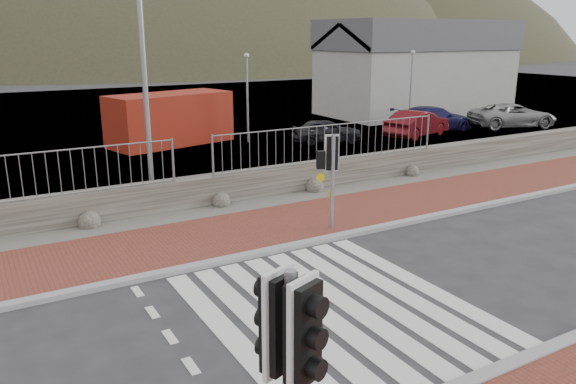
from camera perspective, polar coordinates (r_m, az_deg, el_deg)
ground at (r=10.75m, az=4.65°, el=-11.62°), size 220.00×220.00×0.00m
sidewalk_far at (r=14.35m, az=-5.59°, el=-4.28°), size 40.00×3.00×0.08m
kerb_far at (r=13.08m, az=-2.85°, el=-6.21°), size 40.00×0.25×0.12m
zebra_crossing at (r=10.75m, az=4.65°, el=-11.59°), size 4.62×5.60×0.01m
gravel_strip at (r=16.10m, az=-8.56°, el=-2.18°), size 40.00×1.50×0.06m
stone_wall at (r=16.70m, az=-9.63°, el=-0.07°), size 40.00×0.60×0.90m
railing at (r=16.24m, az=-9.66°, el=4.46°), size 18.07×0.07×1.22m
quay at (r=36.47m, az=-21.18°, el=6.88°), size 120.00×40.00×0.50m
water at (r=71.10m, az=-25.89°, el=10.18°), size 220.00×50.00×0.05m
harbor_building at (r=37.71m, az=12.92°, el=12.28°), size 12.20×6.20×5.80m
hills_backdrop at (r=100.47m, az=-21.74°, el=-1.63°), size 254.00×90.00×100.00m
traffic_signal_near at (r=5.44m, az=0.23°, el=-15.80°), size 0.47×0.38×2.89m
traffic_signal_far at (r=14.17m, az=4.45°, el=3.06°), size 0.62×0.36×2.54m
streetlight at (r=16.58m, az=-14.13°, el=15.21°), size 1.85×0.28×8.73m
shipping_container at (r=26.74m, az=-11.88°, el=7.28°), size 6.01×3.66×2.33m
car_a at (r=26.66m, az=3.92°, el=6.22°), size 3.51×2.26×1.11m
car_b at (r=28.86m, az=13.00°, el=6.79°), size 4.21×2.44×1.31m
car_c at (r=30.77m, az=14.50°, el=7.22°), size 4.60×2.08×1.31m
car_d at (r=33.46m, az=21.87°, el=7.23°), size 5.12×3.54×1.30m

